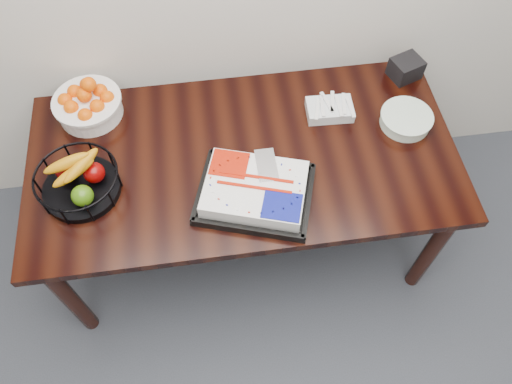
{
  "coord_description": "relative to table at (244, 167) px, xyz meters",
  "views": [
    {
      "loc": [
        -0.12,
        0.77,
        2.44
      ],
      "look_at": [
        0.02,
        1.76,
        0.83
      ],
      "focal_mm": 35.0,
      "sensor_mm": 36.0,
      "label": 1
    }
  ],
  "objects": [
    {
      "name": "fork_bag",
      "position": [
        0.41,
        0.17,
        0.11
      ],
      "size": [
        0.21,
        0.14,
        0.06
      ],
      "color": "silver",
      "rests_on": "table"
    },
    {
      "name": "cake_tray",
      "position": [
        0.02,
        -0.21,
        0.13
      ],
      "size": [
        0.53,
        0.47,
        0.09
      ],
      "color": "black",
      "rests_on": "table"
    },
    {
      "name": "tangerine_bowl",
      "position": [
        -0.64,
        0.32,
        0.17
      ],
      "size": [
        0.3,
        0.3,
        0.19
      ],
      "color": "white",
      "rests_on": "table"
    },
    {
      "name": "fruit_basket",
      "position": [
        -0.66,
        -0.09,
        0.16
      ],
      "size": [
        0.33,
        0.33,
        0.17
      ],
      "color": "black",
      "rests_on": "table"
    },
    {
      "name": "plate_stack",
      "position": [
        0.72,
        0.07,
        0.11
      ],
      "size": [
        0.23,
        0.23,
        0.06
      ],
      "color": "white",
      "rests_on": "table"
    },
    {
      "name": "napkin_box",
      "position": [
        0.8,
        0.35,
        0.13
      ],
      "size": [
        0.16,
        0.15,
        0.09
      ],
      "primitive_type": "cube",
      "rotation": [
        0.0,
        0.0,
        0.35
      ],
      "color": "black",
      "rests_on": "table"
    },
    {
      "name": "table",
      "position": [
        0.0,
        0.0,
        0.0
      ],
      "size": [
        1.8,
        0.9,
        0.75
      ],
      "color": "black",
      "rests_on": "ground"
    }
  ]
}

